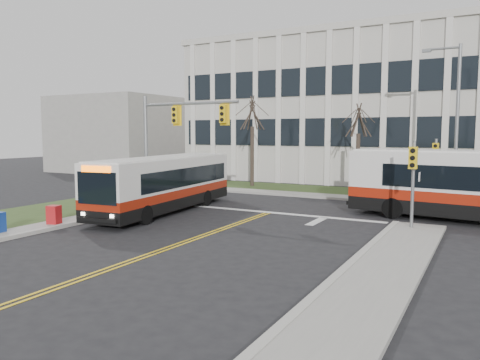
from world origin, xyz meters
name	(u,v)px	position (x,y,z in m)	size (l,w,h in m)	color
ground	(176,246)	(0.00, 0.00, 0.00)	(120.00, 120.00, 0.00)	black
sidewalk_east	(333,338)	(7.50, -5.00, 0.07)	(2.00, 26.00, 0.14)	#9E9B93
sidewalk_cross	(394,201)	(5.00, 15.20, 0.07)	(44.00, 1.60, 0.14)	#9E9B93
building_lawn	(402,196)	(5.00, 18.00, 0.06)	(44.00, 5.00, 0.12)	#32481F
office_building	(428,111)	(5.00, 30.00, 6.00)	(40.00, 16.00, 12.00)	#BAB5AC
building_annex	(124,134)	(-26.00, 26.00, 4.00)	(12.00, 12.00, 8.00)	#9E9B93
mast_arm_signal	(169,131)	(-5.62, 7.16, 4.26)	(6.11, 0.38, 6.20)	slate
signal_pole_near	(413,172)	(7.20, 6.90, 2.50)	(0.34, 0.39, 3.80)	slate
signal_pole_far	(435,161)	(7.20, 15.40, 2.50)	(0.34, 0.39, 3.80)	slate
streetlight	(454,115)	(8.03, 16.20, 5.19)	(2.15, 0.25, 9.20)	slate
directory_sign	(362,178)	(2.50, 17.50, 1.17)	(1.50, 0.12, 2.00)	slate
tree_left	(252,115)	(-6.00, 18.00, 5.51)	(1.80, 1.80, 7.70)	#42352B
tree_mid	(359,122)	(2.00, 18.20, 4.88)	(1.80, 1.80, 6.82)	#42352B
bus_main	(165,185)	(-4.94, 5.82, 1.42)	(2.31, 10.64, 2.84)	silver
newspaper_box_red	(54,216)	(-6.80, 0.28, 0.47)	(0.50, 0.45, 0.95)	#AC1619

